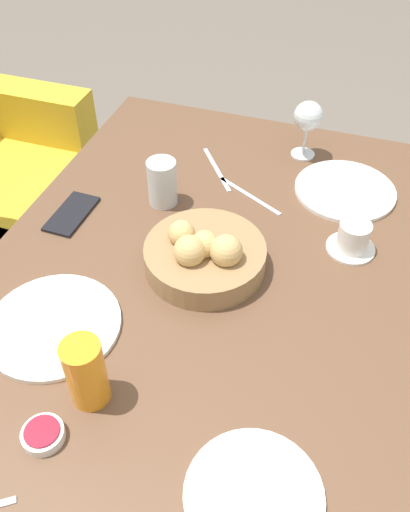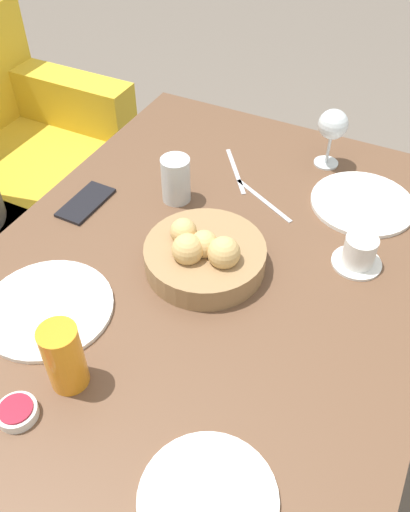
% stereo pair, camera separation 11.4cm
% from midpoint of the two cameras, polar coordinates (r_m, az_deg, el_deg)
% --- Properties ---
extents(ground_plane, '(10.00, 10.00, 0.00)m').
position_cam_midpoint_polar(ground_plane, '(1.77, -2.12, -19.78)').
color(ground_plane, '#6B6056').
extents(dining_table, '(1.35, 0.95, 0.76)m').
position_cam_midpoint_polar(dining_table, '(1.21, -2.94, -5.82)').
color(dining_table, brown).
rests_on(dining_table, ground_plane).
extents(bread_basket, '(0.26, 0.26, 0.11)m').
position_cam_midpoint_polar(bread_basket, '(1.13, -2.93, 0.01)').
color(bread_basket, '#99754C').
rests_on(bread_basket, dining_table).
extents(plate_near_left, '(0.21, 0.21, 0.01)m').
position_cam_midpoint_polar(plate_near_left, '(0.88, 1.15, -24.13)').
color(plate_near_left, white).
rests_on(plate_near_left, dining_table).
extents(plate_near_right, '(0.25, 0.25, 0.01)m').
position_cam_midpoint_polar(plate_near_right, '(1.38, 12.26, 6.68)').
color(plate_near_right, white).
rests_on(plate_near_right, dining_table).
extents(plate_far_center, '(0.26, 0.26, 0.01)m').
position_cam_midpoint_polar(plate_far_center, '(1.10, -18.56, -7.04)').
color(plate_far_center, white).
rests_on(plate_far_center, dining_table).
extents(juice_glass, '(0.07, 0.07, 0.14)m').
position_cam_midpoint_polar(juice_glass, '(0.94, -15.92, -11.92)').
color(juice_glass, orange).
rests_on(juice_glass, dining_table).
extents(water_tumbler, '(0.07, 0.07, 0.11)m').
position_cam_midpoint_polar(water_tumbler, '(1.30, -7.06, 7.58)').
color(water_tumbler, silver).
rests_on(water_tumbler, dining_table).
extents(wine_glass, '(0.08, 0.08, 0.16)m').
position_cam_midpoint_polar(wine_glass, '(1.44, 8.54, 14.10)').
color(wine_glass, silver).
rests_on(wine_glass, dining_table).
extents(coffee_cup, '(0.11, 0.11, 0.07)m').
position_cam_midpoint_polar(coffee_cup, '(1.20, 12.73, 1.71)').
color(coffee_cup, white).
rests_on(coffee_cup, dining_table).
extents(jam_bowl_berry, '(0.07, 0.07, 0.02)m').
position_cam_midpoint_polar(jam_bowl_berry, '(0.97, -20.10, -17.43)').
color(jam_bowl_berry, white).
rests_on(jam_bowl_berry, dining_table).
extents(fork_silver, '(0.10, 0.18, 0.00)m').
position_cam_midpoint_polar(fork_silver, '(1.34, 2.29, 6.25)').
color(fork_silver, '#B7B7BC').
rests_on(fork_silver, dining_table).
extents(knife_silver, '(0.17, 0.13, 0.00)m').
position_cam_midpoint_polar(knife_silver, '(1.43, -1.08, 9.04)').
color(knife_silver, '#B7B7BC').
rests_on(knife_silver, dining_table).
extents(cell_phone, '(0.15, 0.08, 0.01)m').
position_cam_midpoint_polar(cell_phone, '(1.33, -16.26, 4.18)').
color(cell_phone, black).
rests_on(cell_phone, dining_table).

